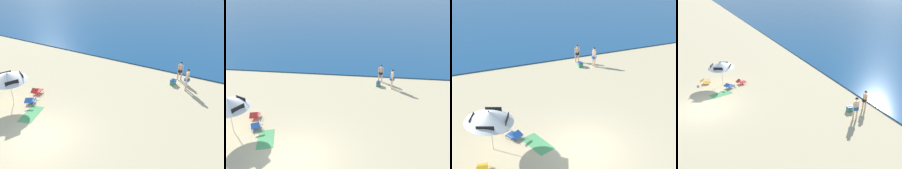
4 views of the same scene
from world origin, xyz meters
The scene contains 8 objects.
ground_plane centered at (0.00, 0.00, 0.00)m, with size 800.00×800.00×0.00m, color #CCB78C.
beach_umbrella_striped_main centered at (-4.40, 1.68, 1.95)m, with size 3.05×3.02×2.33m.
lounge_chair_beside_umbrella centered at (-3.84, 3.29, 0.27)m, with size 0.73×1.00×0.53m.
lounge_chair_facing_sea centered at (-3.20, 2.10, 0.27)m, with size 0.90×1.02×0.51m.
person_standing_near_shore centered at (5.43, 9.52, 0.98)m, with size 0.42×0.50×1.70m.
person_standing_beside centered at (4.55, 10.97, 0.91)m, with size 0.47×0.39×1.58m.
cooler_box centered at (4.35, 9.89, 0.20)m, with size 0.40×0.53×0.43m.
beach_towel centered at (-2.20, 1.26, 0.01)m, with size 0.90×1.80×0.01m, color #4C9E5B.
Camera 1 is at (8.11, -6.06, 8.21)m, focal length 35.37 mm.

